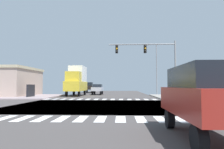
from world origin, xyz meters
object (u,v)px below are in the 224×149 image
(sedan_crossing_2, at_px, (98,88))
(suv_queued_1, at_px, (205,95))
(pickup_nearside_1, at_px, (89,87))
(street_lamp, at_px, (155,65))
(box_truck_trailing_1, at_px, (77,80))
(traffic_signal_mast, at_px, (150,56))

(sedan_crossing_2, relative_size, suv_queued_1, 0.93)
(pickup_nearside_1, relative_size, sedan_crossing_2, 1.19)
(street_lamp, relative_size, box_truck_trailing_1, 1.23)
(sedan_crossing_2, height_order, suv_queued_1, suv_queued_1)
(street_lamp, relative_size, sedan_crossing_2, 2.05)
(traffic_signal_mast, bearing_deg, street_lamp, 77.34)
(pickup_nearside_1, height_order, box_truck_trailing_1, box_truck_trailing_1)
(pickup_nearside_1, relative_size, box_truck_trailing_1, 0.71)
(sedan_crossing_2, distance_m, box_truck_trailing_1, 5.01)
(street_lamp, bearing_deg, sedan_crossing_2, 171.47)
(box_truck_trailing_1, bearing_deg, sedan_crossing_2, -128.72)
(traffic_signal_mast, relative_size, box_truck_trailing_1, 1.12)
(traffic_signal_mast, bearing_deg, sedan_crossing_2, 121.66)
(sedan_crossing_2, xyz_separation_m, suv_queued_1, (7.00, -30.50, 0.28))
(traffic_signal_mast, relative_size, pickup_nearside_1, 1.58)
(sedan_crossing_2, xyz_separation_m, box_truck_trailing_1, (-3.00, -3.74, 1.45))
(pickup_nearside_1, bearing_deg, box_truck_trailing_1, 90.00)
(street_lamp, distance_m, suv_queued_1, 29.40)
(pickup_nearside_1, bearing_deg, street_lamp, 140.15)
(street_lamp, distance_m, pickup_nearside_1, 17.57)
(street_lamp, distance_m, box_truck_trailing_1, 13.59)
(street_lamp, height_order, box_truck_trailing_1, street_lamp)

